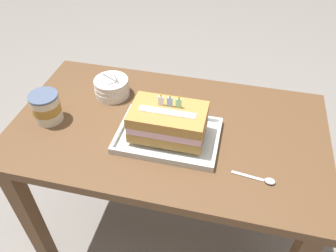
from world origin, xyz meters
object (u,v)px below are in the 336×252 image
(bowl_stack, at_px, (112,87))
(ice_cream_tub, at_px, (46,107))
(serving_spoon_near_tray, at_px, (265,180))
(foil_tray, at_px, (168,136))
(birthday_cake, at_px, (168,122))

(bowl_stack, bearing_deg, ice_cream_tub, -131.35)
(serving_spoon_near_tray, bearing_deg, foil_tray, 160.77)
(bowl_stack, distance_m, serving_spoon_near_tray, 0.70)
(birthday_cake, relative_size, ice_cream_tub, 2.25)
(ice_cream_tub, bearing_deg, serving_spoon_near_tray, -7.97)
(bowl_stack, relative_size, serving_spoon_near_tray, 1.01)
(bowl_stack, bearing_deg, birthday_cake, -34.59)
(foil_tray, height_order, birthday_cake, birthday_cake)
(foil_tray, distance_m, serving_spoon_near_tray, 0.36)
(ice_cream_tub, bearing_deg, birthday_cake, 0.87)
(birthday_cake, relative_size, bowl_stack, 1.81)
(bowl_stack, bearing_deg, serving_spoon_near_tray, -26.71)
(foil_tray, height_order, serving_spoon_near_tray, foil_tray)
(serving_spoon_near_tray, bearing_deg, birthday_cake, 160.76)
(serving_spoon_near_tray, bearing_deg, bowl_stack, 153.29)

